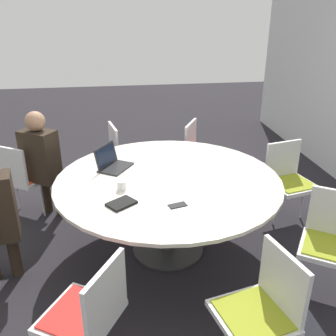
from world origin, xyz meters
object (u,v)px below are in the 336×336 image
object	(u,v)px
spiral_notebook	(121,203)
chair_2	(89,310)
chair_3	(263,305)
coffee_cup	(121,185)
chair_0	(21,174)
chair_5	(288,176)
cell_phone	(178,205)
laptop	(112,162)
chair_4	(332,237)
chair_7	(124,152)
person_0	(42,158)
chair_6	(200,150)

from	to	relation	value
spiral_notebook	chair_2	bearing A→B (deg)	-15.90
chair_3	coffee_cup	bearing A→B (deg)	20.91
chair_2	chair_3	distance (m)	1.04
chair_0	chair_5	world-z (taller)	same
chair_0	coffee_cup	bearing A→B (deg)	-11.52
chair_3	cell_phone	bearing A→B (deg)	11.05
laptop	chair_3	bearing A→B (deg)	-119.72
laptop	spiral_notebook	xyz separation A→B (m)	(0.73, 0.07, -0.04)
chair_0	chair_4	size ratio (longest dim) A/B	1.00
chair_0	chair_7	bearing A→B (deg)	56.51
chair_3	person_0	xyz separation A→B (m)	(-2.14, -1.60, 0.19)
chair_7	chair_4	bearing A→B (deg)	24.92
chair_2	person_0	size ratio (longest dim) A/B	0.71
chair_4	chair_6	size ratio (longest dim) A/B	1.00
chair_7	coffee_cup	size ratio (longest dim) A/B	10.67
chair_3	person_0	distance (m)	2.68
chair_5	spiral_notebook	xyz separation A→B (m)	(0.80, -1.77, 0.26)
chair_2	chair_3	xyz separation A→B (m)	(0.11, 1.04, 0.00)
chair_4	person_0	size ratio (longest dim) A/B	0.71
chair_2	spiral_notebook	bearing A→B (deg)	14.96
chair_3	chair_7	size ratio (longest dim) A/B	1.00
chair_5	cell_phone	world-z (taller)	chair_5
chair_3	spiral_notebook	distance (m)	1.25
chair_7	person_0	bearing A→B (deg)	-68.89
chair_5	person_0	xyz separation A→B (m)	(-0.42, -2.56, 0.19)
chair_3	chair_2	bearing A→B (deg)	70.83
chair_0	laptop	distance (m)	1.15
spiral_notebook	chair_0	bearing A→B (deg)	-140.72
chair_2	person_0	xyz separation A→B (m)	(-2.03, -0.56, 0.19)
chair_4	cell_phone	bearing A→B (deg)	23.27
chair_0	coffee_cup	world-z (taller)	chair_0
chair_5	chair_6	xyz separation A→B (m)	(-0.89, -0.75, 0.00)
chair_7	person_0	distance (m)	1.06
chair_4	spiral_notebook	size ratio (longest dim) A/B	3.31
chair_0	spiral_notebook	xyz separation A→B (m)	(1.27, 1.04, 0.26)
chair_5	chair_7	bearing A→B (deg)	-43.00
chair_4	chair_5	bearing A→B (deg)	-63.59
chair_4	cell_phone	xyz separation A→B (m)	(-0.23, -1.19, 0.25)
laptop	cell_phone	bearing A→B (deg)	-116.15
chair_4	chair_7	world-z (taller)	same
chair_0	chair_4	world-z (taller)	same
chair_4	coffee_cup	world-z (taller)	chair_4
laptop	chair_5	bearing A→B (deg)	-55.41
chair_2	chair_4	distance (m)	1.91
spiral_notebook	coffee_cup	bearing A→B (deg)	177.77
chair_2	laptop	size ratio (longest dim) A/B	2.15
chair_7	spiral_notebook	xyz separation A→B (m)	(1.77, -0.08, 0.26)
chair_7	cell_phone	xyz separation A→B (m)	(1.85, 0.35, 0.25)
chair_6	cell_phone	distance (m)	1.88
chair_7	person_0	xyz separation A→B (m)	(0.56, -0.88, 0.19)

